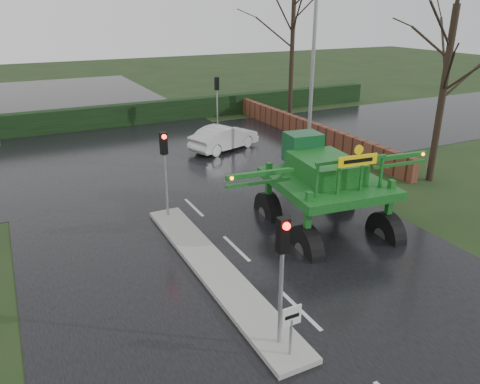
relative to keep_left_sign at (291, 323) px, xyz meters
name	(u,v)px	position (x,y,z in m)	size (l,w,h in m)	color
ground	(300,311)	(1.30, 1.50, -1.06)	(140.00, 140.00, 0.00)	black
road_main	(178,192)	(1.30, 11.50, -1.05)	(14.00, 80.00, 0.02)	black
road_cross	(141,157)	(1.30, 17.50, -1.05)	(80.00, 12.00, 0.02)	black
median_island	(214,269)	(0.00, 4.50, -0.97)	(1.20, 10.00, 0.16)	gray
hedge_row	(109,116)	(1.30, 25.50, -0.31)	(44.00, 0.90, 1.50)	black
brick_wall	(299,127)	(11.80, 17.50, -0.46)	(0.40, 20.00, 1.20)	#592D1E
keep_left_sign	(291,323)	(0.00, 0.00, 0.00)	(0.50, 0.07, 1.35)	gray
traffic_signal_near	(282,255)	(0.00, 0.49, 1.53)	(0.26, 0.33, 3.52)	gray
traffic_signal_mid	(164,156)	(0.00, 8.99, 1.53)	(0.26, 0.33, 3.52)	gray
traffic_signal_far	(217,91)	(7.80, 21.51, 1.53)	(0.26, 0.33, 3.52)	gray
street_light_right	(309,46)	(9.49, 13.50, 4.93)	(3.85, 0.30, 10.00)	gray
tree_right_near	(446,71)	(12.80, 7.50, 4.14)	(5.60, 5.60, 9.64)	black
tree_right_far	(293,27)	(14.30, 22.50, 5.44)	(7.00, 7.00, 12.05)	black
crop_sprayer	(306,190)	(3.42, 4.51, 1.12)	(8.19, 5.51, 4.59)	black
white_sedan	(224,150)	(6.08, 16.71, -1.06)	(1.54, 4.41, 1.45)	silver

